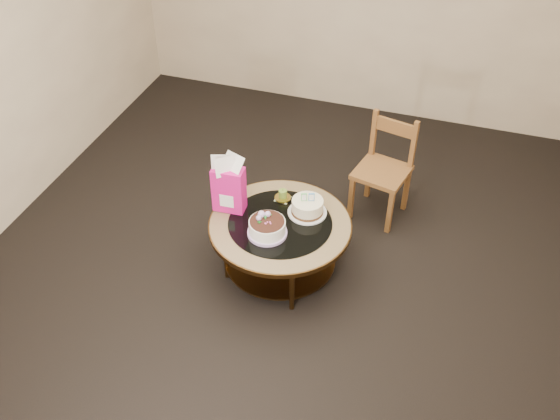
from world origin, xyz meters
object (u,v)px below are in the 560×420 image
(dining_chair, at_px, (384,169))
(gift_bag, at_px, (229,184))
(decorated_cake, at_px, (267,228))
(coffee_table, at_px, (280,231))
(cream_cake, at_px, (307,207))

(dining_chair, bearing_deg, gift_bag, -125.37)
(decorated_cake, relative_size, dining_chair, 0.33)
(decorated_cake, bearing_deg, gift_bag, 152.78)
(decorated_cake, height_order, gift_bag, gift_bag)
(decorated_cake, distance_m, gift_bag, 0.43)
(gift_bag, relative_size, dining_chair, 0.53)
(coffee_table, relative_size, decorated_cake, 3.69)
(gift_bag, bearing_deg, dining_chair, 38.65)
(cream_cake, height_order, gift_bag, gift_bag)
(decorated_cake, relative_size, gift_bag, 0.62)
(coffee_table, relative_size, cream_cake, 3.62)
(cream_cake, xyz_separation_m, dining_chair, (0.42, 0.74, -0.08))
(coffee_table, distance_m, decorated_cake, 0.20)
(decorated_cake, distance_m, dining_chair, 1.21)
(coffee_table, bearing_deg, cream_cake, 46.47)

